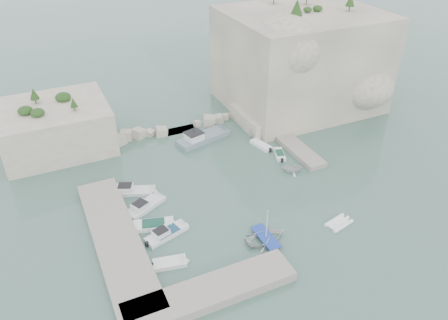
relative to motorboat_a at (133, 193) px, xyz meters
name	(u,v)px	position (x,y,z in m)	size (l,w,h in m)	color
ground	(243,201)	(12.80, -7.95, 0.00)	(400.00, 400.00, 0.00)	#45685D
cliff_east	(300,60)	(35.80, 15.05, 8.50)	(26.00, 22.00, 17.00)	beige
cliff_terrace	(263,118)	(25.80, 10.05, 1.25)	(8.00, 10.00, 2.50)	beige
outcrop_west	(56,127)	(-7.20, 17.05, 3.50)	(16.00, 14.00, 7.00)	beige
quay_west	(117,240)	(-4.20, -8.95, 0.55)	(5.00, 24.00, 1.10)	#9E9689
quay_south	(211,292)	(2.80, -20.45, 0.55)	(18.00, 4.00, 1.10)	#9E9689
ledge_east	(290,142)	(26.30, 2.05, 0.40)	(3.00, 16.00, 0.80)	#9E9689
breakwater	(179,127)	(11.80, 14.05, 0.70)	(28.00, 3.00, 1.40)	beige
motorboat_a	(133,193)	(0.00, 0.00, 0.00)	(6.72, 2.00, 1.40)	silver
motorboat_b	(146,208)	(0.73, -3.83, 0.00)	(6.19, 2.03, 1.40)	silver
motorboat_c	(154,227)	(0.58, -7.82, 0.00)	(5.44, 1.98, 0.70)	white
motorboat_d	(167,235)	(1.57, -10.01, 0.00)	(5.95, 1.77, 1.40)	silver
motorboat_e	(170,265)	(0.32, -14.67, 0.00)	(4.08, 1.67, 0.70)	silver
rowboat	(266,240)	(11.92, -15.64, 0.00)	(3.57, 4.99, 1.03)	silver
inflatable_dinghy	(339,224)	(21.44, -17.00, 0.00)	(3.71, 1.80, 0.44)	white
tender_east_a	(292,171)	(22.45, -4.68, 0.00)	(2.87, 3.32, 1.75)	silver
tender_east_b	(279,156)	(23.04, -0.22, 0.00)	(3.80, 1.30, 0.70)	white
tender_east_c	(261,146)	(21.82, 3.45, 0.00)	(4.40, 1.42, 0.70)	white
tender_east_d	(261,135)	(23.63, 6.81, 0.00)	(1.86, 4.95, 1.91)	silver
work_boat	(203,140)	(14.23, 9.20, 0.00)	(9.94, 2.94, 2.20)	slate
rowboat_mast	(267,223)	(11.92, -15.64, 2.62)	(0.10, 0.10, 4.20)	white
vegetation	(274,7)	(30.63, 16.45, 17.93)	(53.48, 13.88, 13.40)	#1E4219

